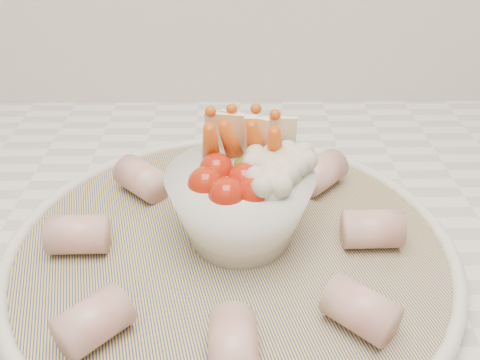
{
  "coord_description": "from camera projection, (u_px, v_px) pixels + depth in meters",
  "views": [
    {
      "loc": [
        0.16,
        1.07,
        1.23
      ],
      "look_at": [
        0.17,
        1.44,
        0.99
      ],
      "focal_mm": 40.0,
      "sensor_mm": 36.0,
      "label": 1
    }
  ],
  "objects": [
    {
      "name": "serving_platter",
      "position": [
        231.0,
        250.0,
        0.46
      ],
      "size": [
        0.47,
        0.47,
        0.02
      ],
      "color": "navy",
      "rests_on": "kitchen_counter"
    },
    {
      "name": "veggie_bowl",
      "position": [
        244.0,
        197.0,
        0.44
      ],
      "size": [
        0.12,
        0.12,
        0.11
      ],
      "color": "white",
      "rests_on": "serving_platter"
    },
    {
      "name": "cured_meat_rolls",
      "position": [
        229.0,
        231.0,
        0.45
      ],
      "size": [
        0.3,
        0.3,
        0.03
      ],
      "color": "#B75553",
      "rests_on": "serving_platter"
    }
  ]
}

